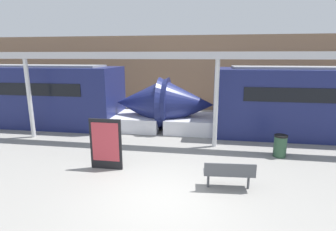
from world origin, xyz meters
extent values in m
plane|color=gray|center=(0.00, 0.00, 0.00)|extent=(60.00, 60.00, 0.00)
cube|color=#937051|center=(0.00, 11.91, 2.50)|extent=(56.00, 0.20, 5.00)
cone|color=navy|center=(-0.01, 6.65, 1.32)|extent=(2.72, 2.63, 2.63)
cube|color=silver|center=(0.25, 6.65, 0.35)|extent=(2.45, 2.46, 0.70)
cone|color=navy|center=(-2.26, 6.65, 1.32)|extent=(2.72, 2.63, 2.63)
cube|color=silver|center=(-2.52, 6.65, 0.35)|extent=(2.45, 2.46, 0.70)
cube|color=#4C4F54|center=(1.73, 0.83, 0.45)|extent=(1.44, 0.54, 0.04)
cube|color=#4C4F54|center=(1.74, 0.63, 0.65)|extent=(1.41, 0.14, 0.35)
cylinder|color=#4C4F54|center=(1.16, 0.79, 0.22)|extent=(0.07, 0.07, 0.43)
cylinder|color=#4C4F54|center=(2.29, 0.87, 0.22)|extent=(0.07, 0.07, 0.43)
cylinder|color=#2D5138|center=(3.78, 3.57, 0.39)|extent=(0.46, 0.46, 0.77)
cylinder|color=black|center=(3.78, 3.57, 0.80)|extent=(0.48, 0.48, 0.06)
cube|color=black|center=(-2.18, 1.53, 0.85)|extent=(1.07, 0.06, 1.71)
cube|color=#B73842|center=(-2.18, 1.50, 0.94)|extent=(0.91, 0.01, 1.30)
cylinder|color=silver|center=(1.39, 4.33, 1.77)|extent=(0.19, 0.19, 3.55)
cylinder|color=silver|center=(-6.86, 4.33, 1.77)|extent=(0.19, 0.19, 3.55)
cube|color=#B7B7BC|center=(1.39, 4.33, 3.69)|extent=(28.00, 0.60, 0.28)
camera|label=1|loc=(1.10, -6.18, 3.69)|focal=28.00mm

